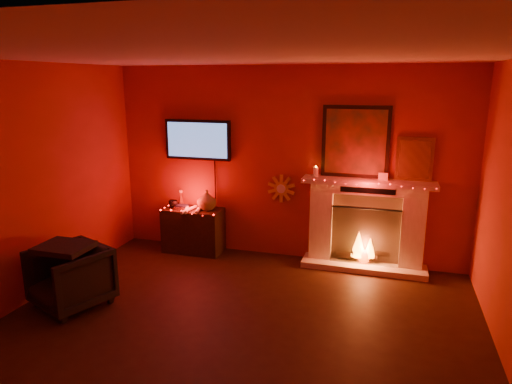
% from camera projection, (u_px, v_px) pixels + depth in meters
% --- Properties ---
extents(room, '(5.00, 5.00, 5.00)m').
position_uv_depth(room, '(222.00, 212.00, 4.05)').
color(room, black).
rests_on(room, ground).
extents(floor, '(5.00, 5.00, 0.00)m').
position_uv_depth(floor, '(224.00, 347.00, 4.38)').
color(floor, black).
rests_on(floor, ground).
extents(fireplace, '(1.72, 0.40, 2.18)m').
position_uv_depth(fireplace, '(366.00, 216.00, 6.11)').
color(fireplace, silver).
rests_on(fireplace, floor).
extents(tv, '(1.00, 0.07, 1.24)m').
position_uv_depth(tv, '(198.00, 140.00, 6.63)').
color(tv, black).
rests_on(tv, room).
extents(sunburst_clock, '(0.40, 0.03, 0.40)m').
position_uv_depth(sunburst_clock, '(281.00, 189.00, 6.46)').
color(sunburst_clock, orange).
rests_on(sunburst_clock, room).
extents(console_table, '(0.86, 0.53, 0.95)m').
position_uv_depth(console_table, '(194.00, 227.00, 6.75)').
color(console_table, black).
rests_on(console_table, floor).
extents(armchair, '(0.97, 0.98, 0.69)m').
position_uv_depth(armchair, '(70.00, 277.00, 5.12)').
color(armchair, black).
rests_on(armchair, floor).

